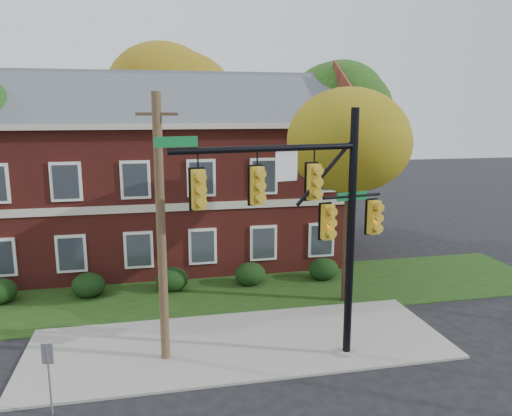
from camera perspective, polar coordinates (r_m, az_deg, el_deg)
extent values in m
plane|color=black|center=(16.65, -1.18, -16.82)|extent=(120.00, 120.00, 0.00)
cube|color=gray|center=(17.50, -1.82, -15.21)|extent=(14.00, 5.00, 0.08)
cube|color=#193811|center=(22.05, -4.17, -9.60)|extent=(30.00, 6.00, 0.04)
cube|color=maroon|center=(26.81, -10.30, 1.67)|extent=(18.00, 8.00, 7.00)
cube|color=beige|center=(26.48, -10.57, 9.42)|extent=(18.80, 8.80, 0.24)
cube|color=beige|center=(22.85, -9.96, 0.07)|extent=(18.00, 0.12, 0.35)
ellipsoid|color=black|center=(22.53, -18.59, -8.34)|extent=(1.40, 1.26, 1.05)
ellipsoid|color=black|center=(22.38, -9.57, -8.04)|extent=(1.40, 1.26, 1.05)
ellipsoid|color=black|center=(22.77, -0.66, -7.55)|extent=(1.40, 1.26, 1.05)
ellipsoid|color=black|center=(23.67, 7.73, -6.92)|extent=(1.40, 1.26, 1.05)
cylinder|color=black|center=(20.61, 10.43, -2.90)|extent=(0.36, 0.36, 5.76)
ellipsoid|color=#A5660E|center=(20.06, 10.78, 7.13)|extent=(4.25, 4.25, 3.60)
ellipsoid|color=#A5660E|center=(19.94, 12.94, 8.75)|extent=(3.50, 3.50, 3.00)
cylinder|color=black|center=(30.17, 11.01, 2.71)|extent=(0.36, 0.36, 7.04)
ellipsoid|color=#174011|center=(29.87, 11.32, 11.09)|extent=(5.95, 5.95, 5.04)
ellipsoid|color=#174011|center=(29.76, 13.36, 12.16)|extent=(4.90, 4.90, 4.20)
cylinder|color=black|center=(34.73, -9.12, 4.37)|extent=(0.36, 0.36, 7.68)
ellipsoid|color=#C65910|center=(34.52, -9.36, 12.31)|extent=(6.46, 6.46, 5.47)
ellipsoid|color=#C65910|center=(34.03, -7.70, 13.39)|extent=(5.32, 5.32, 4.56)
cylinder|color=gray|center=(17.02, 10.28, -16.00)|extent=(0.63, 0.63, 0.18)
cylinder|color=black|center=(15.67, 10.76, -3.33)|extent=(0.29, 0.29, 7.88)
cylinder|color=black|center=(13.82, 1.43, 6.80)|extent=(5.55, 1.32, 0.18)
cylinder|color=black|center=(15.40, 10.93, 1.34)|extent=(2.00, 0.50, 0.09)
cube|color=gold|center=(13.20, -6.59, 2.11)|extent=(0.55, 0.43, 1.31)
cube|color=gold|center=(13.79, 0.14, 2.56)|extent=(0.55, 0.43, 1.31)
cube|color=gold|center=(14.61, 6.62, 2.96)|extent=(0.55, 0.43, 1.31)
cube|color=silver|center=(14.11, 3.50, 4.81)|extent=(0.67, 0.18, 0.84)
cube|color=#0D672E|center=(12.91, -9.12, 7.48)|extent=(1.11, 0.27, 0.27)
cube|color=gold|center=(15.08, 8.18, -1.61)|extent=(0.55, 0.43, 1.31)
cube|color=gold|center=(16.03, 13.32, -1.05)|extent=(0.55, 0.43, 1.31)
cube|color=#0D672E|center=(15.40, 10.93, 1.34)|extent=(1.06, 0.26, 0.26)
cylinder|color=brown|center=(15.36, -10.79, -2.75)|extent=(0.37, 0.37, 8.34)
cube|color=brown|center=(14.94, -11.28, 10.49)|extent=(1.23, 0.60, 0.09)
cylinder|color=slate|center=(14.56, -22.53, -17.66)|extent=(0.06, 0.06, 1.98)
cube|color=slate|center=(14.23, -22.75, -15.11)|extent=(0.29, 0.07, 0.56)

